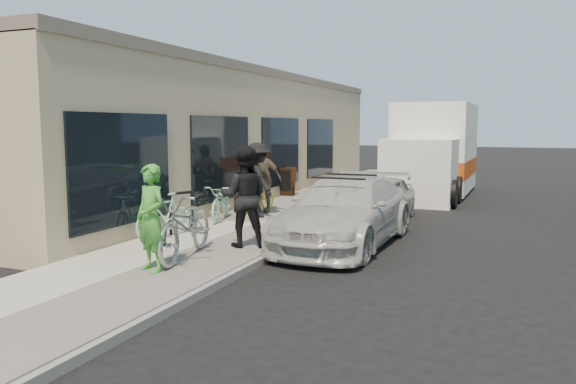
% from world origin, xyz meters
% --- Properties ---
extents(ground, '(120.00, 120.00, 0.00)m').
position_xyz_m(ground, '(0.00, 0.00, 0.00)').
color(ground, black).
rests_on(ground, ground).
extents(sidewalk, '(3.00, 34.00, 0.15)m').
position_xyz_m(sidewalk, '(-2.00, 3.00, 0.07)').
color(sidewalk, '#ADAA9C').
rests_on(sidewalk, ground).
extents(curb, '(0.12, 34.00, 0.13)m').
position_xyz_m(curb, '(-0.45, 3.00, 0.07)').
color(curb, gray).
rests_on(curb, ground).
extents(storefront, '(3.60, 20.00, 4.22)m').
position_xyz_m(storefront, '(-5.24, 7.99, 2.12)').
color(storefront, tan).
rests_on(storefront, ground).
extents(bike_rack, '(0.26, 0.60, 0.89)m').
position_xyz_m(bike_rack, '(-2.98, 1.26, 0.69)').
color(bike_rack, black).
rests_on(bike_rack, sidewalk).
extents(sandwich_board, '(0.61, 0.61, 0.93)m').
position_xyz_m(sandwich_board, '(-3.35, 8.06, 0.63)').
color(sandwich_board, black).
rests_on(sandwich_board, sidewalk).
extents(sedan_white, '(2.13, 4.90, 1.44)m').
position_xyz_m(sedan_white, '(0.46, 2.05, 0.70)').
color(sedan_white, '#B8B9B4').
rests_on(sedan_white, ground).
extents(sedan_silver, '(1.50, 3.48, 1.17)m').
position_xyz_m(sedan_silver, '(0.43, 5.27, 0.58)').
color(sedan_silver, '#A8A8AD').
rests_on(sedan_silver, ground).
extents(moving_truck, '(2.57, 6.61, 3.23)m').
position_xyz_m(moving_truck, '(0.93, 11.39, 1.43)').
color(moving_truck, white).
rests_on(moving_truck, ground).
extents(tandem_bike, '(1.19, 2.33, 1.17)m').
position_xyz_m(tandem_bike, '(-1.60, -0.72, 0.73)').
color(tandem_bike, '#AAAAAC').
rests_on(tandem_bike, sidewalk).
extents(woman_rider, '(0.73, 0.60, 1.71)m').
position_xyz_m(woman_rider, '(-1.64, -1.68, 1.00)').
color(woman_rider, green).
rests_on(woman_rider, sidewalk).
extents(man_standing, '(1.13, 1.01, 1.91)m').
position_xyz_m(man_standing, '(-1.10, 0.53, 1.11)').
color(man_standing, black).
rests_on(man_standing, sidewalk).
extents(cruiser_bike_a, '(0.74, 1.57, 0.91)m').
position_xyz_m(cruiser_bike_a, '(-3.04, 0.70, 0.60)').
color(cruiser_bike_a, '#98E2C6').
rests_on(cruiser_bike_a, sidewalk).
extents(cruiser_bike_b, '(0.99, 1.74, 0.86)m').
position_xyz_m(cruiser_bike_b, '(-2.97, 3.00, 0.58)').
color(cruiser_bike_b, '#98E2C6').
rests_on(cruiser_bike_b, sidewalk).
extents(cruiser_bike_c, '(0.75, 1.52, 0.88)m').
position_xyz_m(cruiser_bike_c, '(-2.71, 4.51, 0.59)').
color(cruiser_bike_c, gold).
rests_on(cruiser_bike_c, sidewalk).
extents(bystander_a, '(1.39, 1.30, 1.88)m').
position_xyz_m(bystander_a, '(-2.36, 3.80, 1.09)').
color(bystander_a, black).
rests_on(bystander_a, sidewalk).
extents(bystander_b, '(1.09, 0.55, 1.80)m').
position_xyz_m(bystander_b, '(-2.58, 4.57, 1.05)').
color(bystander_b, brown).
rests_on(bystander_b, sidewalk).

